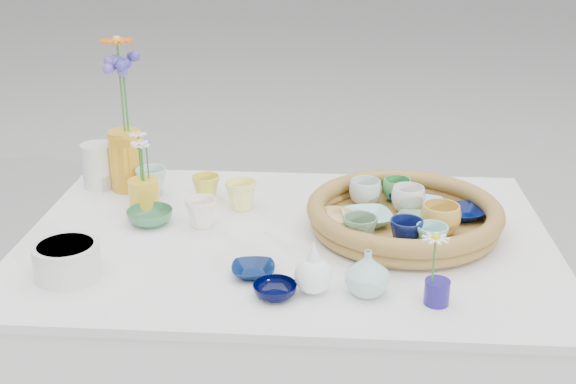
{
  "coord_description": "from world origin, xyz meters",
  "views": [
    {
      "loc": [
        0.11,
        -1.56,
        1.51
      ],
      "look_at": [
        0.0,
        0.02,
        0.87
      ],
      "focal_mm": 45.0,
      "sensor_mm": 36.0,
      "label": 1
    }
  ],
  "objects": [
    {
      "name": "wicker_tray",
      "position": [
        0.28,
        0.05,
        0.8
      ],
      "size": [
        0.47,
        0.47,
        0.08
      ],
      "primitive_type": null,
      "color": "brown",
      "rests_on": "display_table"
    },
    {
      "name": "tray_ceramic_0",
      "position": [
        0.29,
        0.2,
        0.8
      ],
      "size": [
        0.12,
        0.12,
        0.03
      ],
      "primitive_type": "imported",
      "rotation": [
        0.0,
        0.0,
        0.13
      ],
      "color": "#03124F",
      "rests_on": "wicker_tray"
    },
    {
      "name": "tray_ceramic_1",
      "position": [
        0.43,
        0.09,
        0.8
      ],
      "size": [
        0.13,
        0.13,
        0.03
      ],
      "primitive_type": "imported",
      "rotation": [
        0.0,
        0.0,
        0.4
      ],
      "color": "#000C43",
      "rests_on": "wicker_tray"
    },
    {
      "name": "tray_ceramic_2",
      "position": [
        0.36,
        -0.0,
        0.82
      ],
      "size": [
        0.1,
        0.1,
        0.07
      ],
      "primitive_type": "imported",
      "rotation": [
        0.0,
        0.0,
        0.08
      ],
      "color": "gold",
      "rests_on": "wicker_tray"
    },
    {
      "name": "tray_ceramic_3",
      "position": [
        0.31,
        0.03,
        0.8
      ],
      "size": [
        0.12,
        0.12,
        0.03
      ],
      "primitive_type": "imported",
      "rotation": [
        0.0,
        0.0,
        -0.2
      ],
      "color": "#5EA67D",
      "rests_on": "wicker_tray"
    },
    {
      "name": "tray_ceramic_4",
      "position": [
        0.17,
        -0.08,
        0.82
      ],
      "size": [
        0.1,
        0.1,
        0.07
      ],
      "primitive_type": "imported",
      "rotation": [
        0.0,
        0.0,
        0.28
      ],
      "color": "#5F825F",
      "rests_on": "wicker_tray"
    },
    {
      "name": "tray_ceramic_5",
      "position": [
        0.19,
        0.04,
        0.8
      ],
      "size": [
        0.14,
        0.14,
        0.03
      ],
      "primitive_type": "imported",
      "rotation": [
        0.0,
        0.0,
        0.24
      ],
      "color": "#90DAC7",
      "rests_on": "wicker_tray"
    },
    {
      "name": "tray_ceramic_6",
      "position": [
        0.19,
        0.17,
        0.82
      ],
      "size": [
        0.1,
        0.1,
        0.07
      ],
      "primitive_type": "imported",
      "rotation": [
        0.0,
        0.0,
        0.21
      ],
      "color": "silver",
      "rests_on": "wicker_tray"
    },
    {
      "name": "tray_ceramic_7",
      "position": [
        0.3,
        0.12,
        0.82
      ],
      "size": [
        0.1,
        0.1,
        0.07
      ],
      "primitive_type": "imported",
      "rotation": [
        0.0,
        0.0,
        -0.18
      ],
      "color": "white",
      "rests_on": "wicker_tray"
    },
    {
      "name": "tray_ceramic_8",
      "position": [
        0.35,
        0.15,
        0.79
      ],
      "size": [
        0.1,
        0.1,
        0.02
      ],
      "primitive_type": "imported",
      "rotation": [
        0.0,
        0.0,
        -0.27
      ],
      "color": "#94BEFC",
      "rests_on": "wicker_tray"
    },
    {
      "name": "tray_ceramic_9",
      "position": [
        0.27,
        -0.08,
        0.82
      ],
      "size": [
        0.08,
        0.08,
        0.07
      ],
      "primitive_type": "imported",
      "rotation": [
        0.0,
        0.0,
        -0.05
      ],
      "color": "#0B1344",
      "rests_on": "wicker_tray"
    },
    {
      "name": "tray_ceramic_10",
      "position": [
        0.11,
        0.02,
        0.8
      ],
      "size": [
        0.12,
        0.12,
        0.03
      ],
      "primitive_type": "imported",
      "rotation": [
        0.0,
        0.0,
        0.21
      ],
      "color": "#EEC577",
      "rests_on": "wicker_tray"
    },
    {
      "name": "tray_ceramic_11",
      "position": [
        0.33,
        -0.11,
        0.82
      ],
      "size": [
        0.09,
        0.09,
        0.07
      ],
      "primitive_type": "imported",
      "rotation": [
        0.0,
        0.0,
        -0.34
      ],
      "color": "#8ED6C6",
      "rests_on": "wicker_tray"
    },
    {
      "name": "tray_ceramic_12",
      "position": [
        0.27,
        0.2,
        0.81
      ],
      "size": [
        0.09,
        0.09,
        0.06
      ],
      "primitive_type": "imported",
      "rotation": [
        0.0,
        0.0,
        0.15
      ],
      "color": "#44A254",
      "rests_on": "wicker_tray"
    },
    {
      "name": "loose_ceramic_0",
      "position": [
        -0.23,
        0.21,
        0.8
      ],
      "size": [
        0.09,
        0.09,
        0.07
      ],
      "primitive_type": "imported",
      "rotation": [
        0.0,
        0.0,
        0.28
      ],
      "color": "gold",
      "rests_on": "display_table"
    },
    {
      "name": "loose_ceramic_1",
      "position": [
        -0.13,
        0.16,
        0.8
      ],
      "size": [
        0.1,
        0.1,
        0.08
      ],
      "primitive_type": "imported",
      "rotation": [
        0.0,
        0.0,
        0.26
      ],
      "color": "#FEF683",
      "rests_on": "display_table"
    },
    {
      "name": "loose_ceramic_2",
      "position": [
        -0.35,
        0.05,
        0.78
      ],
      "size": [
        0.14,
        0.14,
        0.04
      ],
      "primitive_type": "imported",
      "rotation": [
        0.0,
        0.0,
        0.26
      ],
      "color": "#366F48",
      "rests_on": "display_table"
    },
    {
      "name": "loose_ceramic_3",
      "position": [
        -0.21,
        0.04,
        0.8
      ],
      "size": [
        0.1,
        0.1,
        0.07
      ],
      "primitive_type": "imported",
      "rotation": [
        0.0,
        0.0,
        -0.27
      ],
      "color": "white",
      "rests_on": "display_table"
    },
    {
      "name": "loose_ceramic_4",
      "position": [
        -0.06,
        -0.2,
        0.78
      ],
      "size": [
        0.1,
        0.1,
        0.02
      ],
      "primitive_type": "imported",
      "rotation": [
        0.0,
        0.0,
        0.1
      ],
      "color": "#051843",
      "rests_on": "display_table"
    },
    {
      "name": "loose_ceramic_5",
      "position": [
        -0.39,
        0.23,
        0.8
      ],
      "size": [
        0.09,
        0.09,
        0.08
      ],
      "primitive_type": "imported",
      "rotation": [
        0.0,
        0.0,
        0.05
      ],
      "color": "#AACCC8",
      "rests_on": "display_table"
    },
    {
      "name": "loose_ceramic_6",
      "position": [
        -0.01,
        -0.29,
        0.78
      ],
      "size": [
        0.11,
        0.11,
        0.03
      ],
      "primitive_type": "imported",
      "rotation": [
        0.0,
        0.0,
        0.26
      ],
      "color": "black",
      "rests_on": "display_table"
    },
    {
      "name": "fluted_bowl",
      "position": [
        -0.46,
        -0.23,
        0.8
      ],
      "size": [
        0.17,
        0.17,
        0.07
      ],
      "primitive_type": null,
      "rotation": [
        0.0,
        0.0,
        0.19
      ],
      "color": "silver",
      "rests_on": "display_table"
    },
    {
      "name": "bud_vase_paleblue",
      "position": [
        0.07,
        -0.27,
        0.82
      ],
      "size": [
        0.09,
        0.09,
        0.12
      ],
      "primitive_type": null,
      "rotation": [
        0.0,
        0.0,
        -0.14
      ],
      "color": "white",
      "rests_on": "display_table"
    },
    {
      "name": "bud_vase_seafoam",
      "position": [
        0.18,
        -0.26,
        0.81
      ],
      "size": [
        0.1,
        0.1,
        0.1
      ],
      "primitive_type": "imported",
      "rotation": [
        0.0,
        0.0,
        -0.13
      ],
      "color": "#A3D4C8",
      "rests_on": "display_table"
    },
    {
      "name": "bud_vase_cobalt",
      "position": [
        0.32,
        -0.29,
        0.79
      ],
      "size": [
        0.06,
        0.06,
        0.05
      ],
      "primitive_type": "cylinder",
      "rotation": [
        0.0,
        0.0,
        -0.21
      ],
      "color": "navy",
      "rests_on": "display_table"
    },
    {
      "name": "single_daisy",
      "position": [
        0.31,
        -0.3,
        0.86
      ],
      "size": [
        0.08,
        0.08,
        0.11
      ],
      "primitive_type": null,
      "rotation": [
        0.0,
        0.0,
        0.35
      ],
      "color": "white",
      "rests_on": "bud_vase_cobalt"
    },
    {
      "name": "tall_vase_yellow",
      "position": [
        -0.46,
        0.27,
        0.85
      ],
      "size": [
        0.1,
        0.1,
        0.17
      ],
      "primitive_type": "cylinder",
      "rotation": [
        0.0,
        0.0,
        -0.11
      ],
      "color": "gold",
      "rests_on": "display_table"
    },
    {
      "name": "gerbera",
      "position": [
        -0.46,
        0.27,
        1.06
      ],
      "size": [
        0.11,
        0.11,
        0.26
      ],
      "primitive_type": null,
      "rotation": [
        0.0,
        0.0,
        -0.1
      ],
      "color": "#E75803",
      "rests_on": "tall_vase_yellow"
    },
    {
      "name": "hydrangea",
      "position": [
        -0.45,
        0.28,
        1.02
      ],
      "size": [
        0.07,
        0.07,
        0.25
      ],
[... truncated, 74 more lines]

